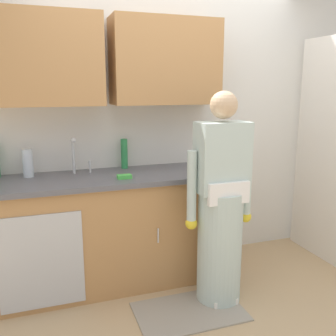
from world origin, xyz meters
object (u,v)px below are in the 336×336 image
at_px(bottle_water_short, 28,163).
at_px(bottle_dish_liquid, 124,154).
at_px(person_at_sink, 220,216).
at_px(knife_on_counter, 209,164).
at_px(sponge, 124,177).
at_px(sink, 81,179).

height_order(bottle_water_short, bottle_dish_liquid, bottle_dish_liquid).
relative_size(person_at_sink, knife_on_counter, 6.75).
xyz_separation_m(bottle_water_short, sponge, (0.71, -0.31, -0.10)).
relative_size(bottle_water_short, bottle_dish_liquid, 0.86).
xyz_separation_m(bottle_water_short, knife_on_counter, (1.57, -0.02, -0.11)).
height_order(person_at_sink, bottle_water_short, person_at_sink).
height_order(sink, person_at_sink, person_at_sink).
relative_size(bottle_water_short, knife_on_counter, 0.93).
bearing_deg(bottle_dish_liquid, sponge, -102.72).
bearing_deg(knife_on_counter, bottle_dish_liquid, 59.33).
bearing_deg(sink, knife_on_counter, 6.34).
relative_size(sink, person_at_sink, 0.31).
height_order(knife_on_counter, sponge, sponge).
bearing_deg(bottle_dish_liquid, knife_on_counter, -6.70).
xyz_separation_m(knife_on_counter, sponge, (-0.86, -0.28, 0.01)).
relative_size(person_at_sink, bottle_dish_liquid, 6.20).
xyz_separation_m(person_at_sink, sponge, (-0.65, 0.40, 0.26)).
distance_m(knife_on_counter, sponge, 0.91).
bearing_deg(person_at_sink, bottle_water_short, 152.60).
distance_m(person_at_sink, knife_on_counter, 0.76).
distance_m(sink, knife_on_counter, 1.19).
bearing_deg(sink, sponge, -25.55).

